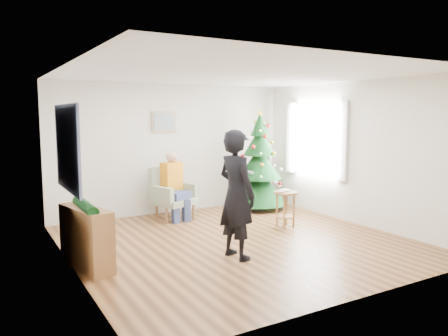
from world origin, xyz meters
TOP-DOWN VIEW (x-y plane):
  - floor at (0.00, 0.00)m, footprint 5.00×5.00m
  - ceiling at (0.00, 0.00)m, footprint 5.00×5.00m
  - wall_back at (0.00, 2.50)m, footprint 5.00×0.00m
  - wall_front at (0.00, -2.50)m, footprint 5.00×0.00m
  - wall_left at (-2.50, 0.00)m, footprint 0.00×5.00m
  - wall_right at (2.50, 0.00)m, footprint 0.00×5.00m
  - window_panel at (2.47, 1.00)m, footprint 0.04×1.30m
  - curtains at (2.44, 1.00)m, footprint 0.05×1.75m
  - christmas_tree at (1.69, 1.85)m, footprint 1.17×1.17m
  - stool at (1.21, 0.34)m, footprint 0.43×0.43m
  - laptop at (1.21, 0.34)m, footprint 0.41×0.36m
  - armchair at (-0.27, 1.93)m, footprint 0.89×0.87m
  - seated_person at (-0.25, 1.88)m, footprint 0.51×0.66m
  - standing_man at (-0.43, -0.65)m, footprint 0.52×0.71m
  - game_controller at (-0.24, -0.68)m, footprint 0.05×0.13m
  - console at (-2.33, -0.04)m, footprint 0.51×1.04m
  - garland at (-2.33, -0.04)m, footprint 0.14×0.90m
  - tapestry at (-2.46, 0.30)m, footprint 0.03×1.50m
  - framed_picture at (-0.20, 2.46)m, footprint 0.52×0.05m

SIDE VIEW (x-z plane):
  - floor at x=0.00m, z-range 0.00..0.00m
  - stool at x=1.21m, z-range 0.01..0.64m
  - armchair at x=-0.27m, z-range -0.13..0.86m
  - console at x=-2.33m, z-range 0.00..0.80m
  - laptop at x=1.21m, z-range 0.64..0.67m
  - seated_person at x=-0.25m, z-range 0.02..1.31m
  - garland at x=-2.33m, z-range 0.75..0.89m
  - standing_man at x=-0.43m, z-range 0.00..1.79m
  - christmas_tree at x=1.69m, z-range -0.10..2.00m
  - game_controller at x=-0.24m, z-range 1.18..1.21m
  - wall_back at x=0.00m, z-range -1.20..3.80m
  - wall_front at x=0.00m, z-range -1.20..3.80m
  - wall_left at x=-2.50m, z-range -1.20..3.80m
  - wall_right at x=2.50m, z-range -1.20..3.80m
  - window_panel at x=2.47m, z-range 0.80..2.20m
  - curtains at x=2.44m, z-range 0.75..2.25m
  - tapestry at x=-2.46m, z-range 0.98..2.12m
  - framed_picture at x=-0.20m, z-range 1.64..2.06m
  - ceiling at x=0.00m, z-range 2.60..2.60m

